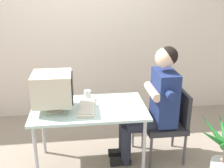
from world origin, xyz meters
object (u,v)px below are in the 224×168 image
object	(u,v)px
desk	(89,112)
crt_monitor	(53,89)
person_seated	(155,101)
keyboard	(87,107)
office_chair	(170,121)
desk_mug	(87,95)

from	to	relation	value
desk	crt_monitor	distance (m)	0.46
crt_monitor	person_seated	xyz separation A→B (m)	(1.09, 0.06, -0.21)
keyboard	person_seated	world-z (taller)	person_seated
desk	office_chair	bearing A→B (deg)	2.96
keyboard	office_chair	world-z (taller)	office_chair
office_chair	person_seated	bearing A→B (deg)	180.00
keyboard	desk_mug	bearing A→B (deg)	85.74
crt_monitor	office_chair	xyz separation A→B (m)	(1.27, 0.06, -0.47)
desk	desk_mug	world-z (taller)	desk_mug
keyboard	person_seated	bearing A→B (deg)	5.34
person_seated	desk_mug	world-z (taller)	person_seated
keyboard	person_seated	distance (m)	0.76
desk	office_chair	distance (m)	0.93
keyboard	person_seated	xyz separation A→B (m)	(0.76, 0.07, 0.00)
desk	desk_mug	bearing A→B (deg)	91.68
desk	keyboard	bearing A→B (deg)	-136.67
crt_monitor	office_chair	bearing A→B (deg)	2.91
office_chair	desk_mug	size ratio (longest dim) A/B	7.80
crt_monitor	person_seated	world-z (taller)	person_seated
desk	crt_monitor	world-z (taller)	crt_monitor
desk	crt_monitor	size ratio (longest dim) A/B	3.02
desk	desk_mug	size ratio (longest dim) A/B	11.43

